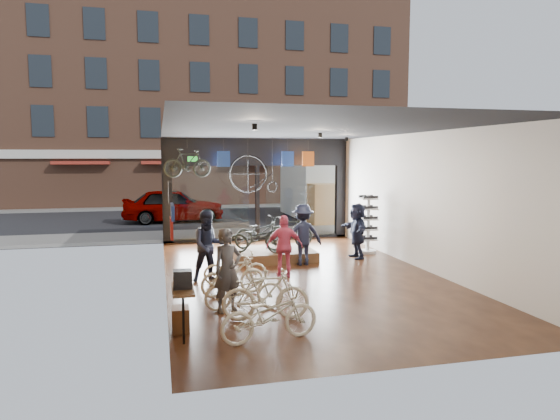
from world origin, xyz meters
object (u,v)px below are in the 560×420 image
object	(u,v)px
display_platform	(273,254)
penny_farthing	(256,175)
display_bike_mid	(289,232)
hung_bike	(187,163)
floor_bike_4	(235,268)
customer_0	(228,270)
display_bike_left	(258,238)
customer_1	(209,246)
customer_5	(357,231)
display_bike_right	(260,232)
customer_3	(303,235)
floor_bike_1	(266,294)
floor_bike_0	(270,315)
floor_bike_3	(233,276)
customer_2	(285,246)
floor_bike_2	(244,289)
box_truck	(320,192)
sunglasses_rack	(368,224)
street_car	(173,205)

from	to	relation	value
display_platform	penny_farthing	size ratio (longest dim) A/B	1.49
display_bike_mid	hung_bike	bearing A→B (deg)	34.66
floor_bike_4	customer_0	bearing A→B (deg)	172.22
display_bike_left	customer_1	xyz separation A→B (m)	(-1.60, -1.80, 0.16)
customer_5	hung_bike	bearing A→B (deg)	-114.58
display_bike_right	customer_3	bearing A→B (deg)	-166.71
floor_bike_1	floor_bike_4	xyz separation A→B (m)	(-0.16, 2.84, -0.10)
penny_farthing	customer_0	bearing A→B (deg)	-105.45
floor_bike_0	floor_bike_3	world-z (taller)	same
customer_0	hung_bike	distance (m)	7.17
display_platform	display_bike_left	size ratio (longest dim) A/B	1.43
customer_2	display_bike_right	bearing A→B (deg)	-80.16
floor_bike_2	display_bike_mid	bearing A→B (deg)	-22.79
floor_bike_4	display_bike_left	world-z (taller)	display_bike_left
floor_bike_3	customer_1	size ratio (longest dim) A/B	0.84
display_bike_left	display_bike_right	size ratio (longest dim) A/B	0.92
customer_5	box_truck	bearing A→B (deg)	169.73
display_platform	customer_0	size ratio (longest dim) A/B	1.41
display_bike_right	hung_bike	xyz separation A→B (m)	(-2.13, 1.46, 2.14)
hung_bike	box_truck	bearing A→B (deg)	-57.98
customer_1	display_bike_mid	bearing A→B (deg)	30.11
floor_bike_4	display_bike_mid	world-z (taller)	display_bike_mid
customer_1	customer_2	bearing A→B (deg)	-9.84
penny_farthing	sunglasses_rack	bearing A→B (deg)	-29.25
box_truck	display_bike_right	distance (m)	9.52
street_car	display_bike_mid	distance (m)	10.38
customer_3	hung_bike	size ratio (longest dim) A/B	1.12
box_truck	customer_5	size ratio (longest dim) A/B	4.13
display_bike_right	customer_1	bearing A→B (deg)	126.98
floor_bike_3	penny_farthing	size ratio (longest dim) A/B	0.94
floor_bike_3	floor_bike_1	bearing A→B (deg)	178.23
customer_3	street_car	bearing A→B (deg)	-72.00
street_car	customer_5	bearing A→B (deg)	-152.69
floor_bike_4	display_bike_mid	distance (m)	3.39
customer_0	display_bike_right	bearing A→B (deg)	49.00
hung_bike	display_bike_mid	bearing A→B (deg)	-138.47
customer_0	hung_bike	xyz separation A→B (m)	(-0.37, 6.86, 2.07)
customer_0	hung_bike	world-z (taller)	hung_bike
display_platform	customer_3	bearing A→B (deg)	-56.98
hung_bike	display_bike_left	bearing A→B (deg)	-155.75
penny_farthing	display_bike_mid	bearing A→B (deg)	-74.41
floor_bike_4	customer_3	size ratio (longest dim) A/B	0.87
hung_bike	customer_2	bearing A→B (deg)	-165.65
floor_bike_0	floor_bike_1	bearing A→B (deg)	-17.80
customer_5	floor_bike_2	bearing A→B (deg)	-42.98
display_bike_right	sunglasses_rack	xyz separation A→B (m)	(3.49, -0.29, 0.17)
box_truck	penny_farthing	xyz separation A→B (m)	(-4.52, -6.69, 1.11)
floor_bike_3	hung_bike	distance (m)	6.25
customer_2	display_bike_left	bearing A→B (deg)	-70.73
floor_bike_2	customer_3	distance (m)	4.55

